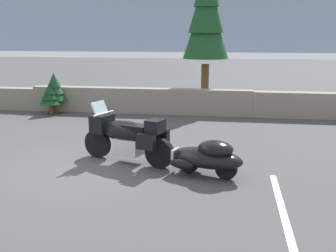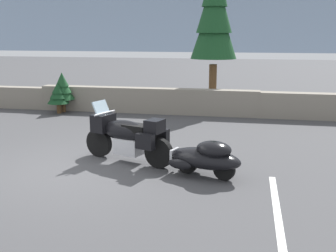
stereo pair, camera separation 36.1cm
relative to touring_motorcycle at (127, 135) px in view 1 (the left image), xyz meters
The scene contains 9 objects.
ground_plane 1.37m from the touring_motorcycle, 144.23° to the right, with size 80.00×80.00×0.00m, color #424244.
stone_guard_wall 5.79m from the touring_motorcycle, 95.37° to the left, with size 24.00×0.50×0.91m.
distant_ridgeline 96.03m from the touring_motorcycle, 90.59° to the left, with size 240.00×80.00×16.00m, color #7F93AD.
touring_motorcycle is the anchor object (origin of this frame).
car_shaped_trailer 1.95m from the touring_motorcycle, 19.36° to the right, with size 2.20×1.16×0.76m.
pine_tree_tall 8.10m from the touring_motorcycle, 80.65° to the left, with size 1.75×1.75×5.79m.
pine_sapling_near 6.53m from the touring_motorcycle, 129.10° to the left, with size 0.79×0.79×1.12m.
pine_sapling_farther 6.70m from the touring_motorcycle, 127.35° to the left, with size 0.86×0.86×1.46m.
parking_stripe_marker 3.90m from the touring_motorcycle, 35.07° to the right, with size 0.12×3.60×0.01m, color silver.
Camera 1 is at (3.25, -7.83, 2.83)m, focal length 43.75 mm.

